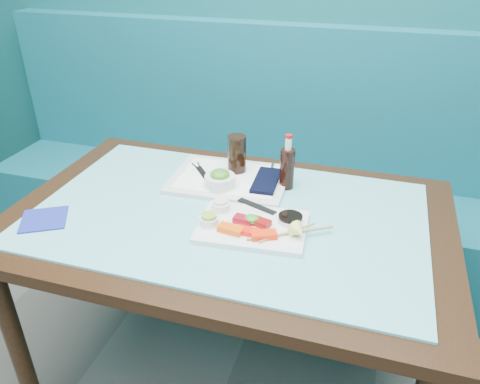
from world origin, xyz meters
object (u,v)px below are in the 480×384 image
(cola_glass, at_px, (237,154))
(blue_napkin, at_px, (44,219))
(booth_bench, at_px, (281,193))
(sashimi_plate, at_px, (252,227))
(dining_table, at_px, (228,236))
(seaweed_bowl, at_px, (220,181))
(cola_bottle_body, at_px, (287,169))
(serving_tray, at_px, (230,179))

(cola_glass, relative_size, blue_napkin, 1.03)
(booth_bench, distance_m, cola_glass, 0.75)
(sashimi_plate, distance_m, blue_napkin, 0.65)
(dining_table, height_order, cola_glass, cola_glass)
(sashimi_plate, xyz_separation_m, blue_napkin, (-0.63, -0.14, -0.01))
(seaweed_bowl, height_order, blue_napkin, seaweed_bowl)
(booth_bench, relative_size, cola_bottle_body, 20.90)
(seaweed_bowl, bearing_deg, blue_napkin, -143.45)
(serving_tray, bearing_deg, seaweed_bowl, -100.27)
(blue_napkin, bearing_deg, cola_bottle_body, 32.62)
(sashimi_plate, height_order, cola_bottle_body, cola_bottle_body)
(serving_tray, relative_size, cola_glass, 2.96)
(booth_bench, height_order, serving_tray, booth_bench)
(booth_bench, relative_size, seaweed_bowl, 28.55)
(serving_tray, height_order, cola_glass, cola_glass)
(serving_tray, bearing_deg, dining_table, -75.83)
(dining_table, xyz_separation_m, blue_napkin, (-0.53, -0.21, 0.09))
(dining_table, xyz_separation_m, cola_bottle_body, (0.14, 0.22, 0.16))
(sashimi_plate, distance_m, cola_bottle_body, 0.30)
(serving_tray, relative_size, cola_bottle_body, 2.84)
(sashimi_plate, bearing_deg, booth_bench, 91.54)
(serving_tray, bearing_deg, blue_napkin, -141.18)
(booth_bench, xyz_separation_m, dining_table, (0.00, -0.84, 0.29))
(sashimi_plate, height_order, seaweed_bowl, seaweed_bowl)
(seaweed_bowl, xyz_separation_m, cola_bottle_body, (0.21, 0.09, 0.04))
(booth_bench, xyz_separation_m, cola_bottle_body, (0.14, -0.62, 0.45))
(serving_tray, bearing_deg, cola_glass, 77.02)
(seaweed_bowl, bearing_deg, cola_glass, 81.25)
(booth_bench, distance_m, seaweed_bowl, 0.83)
(dining_table, xyz_separation_m, serving_tray, (-0.06, 0.20, 0.10))
(cola_glass, relative_size, cola_bottle_body, 0.96)
(seaweed_bowl, bearing_deg, serving_tray, 82.41)
(booth_bench, relative_size, sashimi_plate, 9.34)
(booth_bench, distance_m, cola_bottle_body, 0.78)
(dining_table, height_order, serving_tray, serving_tray)
(blue_napkin, bearing_deg, booth_bench, 63.15)
(booth_bench, height_order, cola_bottle_body, booth_bench)
(cola_bottle_body, relative_size, blue_napkin, 1.07)
(dining_table, relative_size, sashimi_plate, 4.36)
(dining_table, relative_size, serving_tray, 3.43)
(booth_bench, height_order, sashimi_plate, booth_bench)
(booth_bench, distance_m, dining_table, 0.89)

